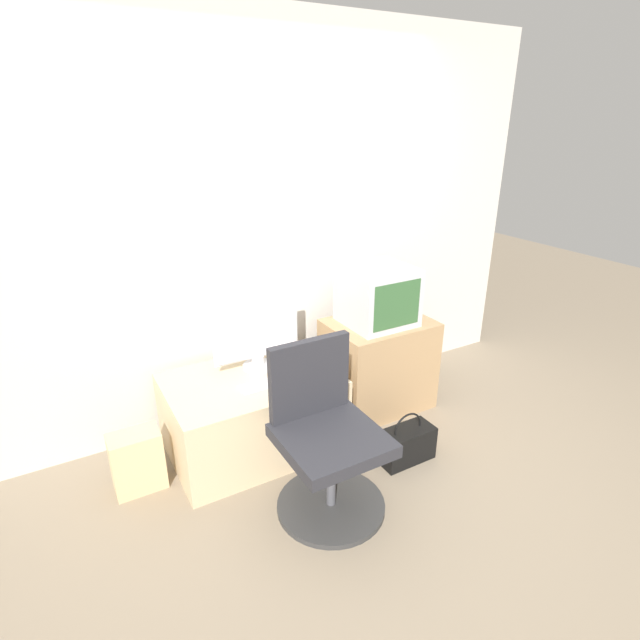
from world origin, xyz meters
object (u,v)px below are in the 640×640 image
object	(u,v)px
main_monitor	(256,331)
office_chair	(326,443)
keyboard	(268,383)
mouse	(302,374)
handbag	(406,444)
crt_tv	(378,296)
cardboard_box_lower	(137,461)

from	to	relation	value
main_monitor	office_chair	distance (m)	0.85
office_chair	keyboard	bearing A→B (deg)	99.63
mouse	handbag	distance (m)	0.78
mouse	main_monitor	bearing A→B (deg)	127.64
handbag	main_monitor	bearing A→B (deg)	133.68
mouse	crt_tv	bearing A→B (deg)	13.90
keyboard	crt_tv	size ratio (longest dim) A/B	0.75
crt_tv	office_chair	bearing A→B (deg)	-139.77
office_chair	cardboard_box_lower	bearing A→B (deg)	144.15
mouse	handbag	xyz separation A→B (m)	(0.48, -0.46, -0.40)
keyboard	handbag	size ratio (longest dim) A/B	0.97
crt_tv	office_chair	distance (m)	1.16
crt_tv	main_monitor	bearing A→B (deg)	174.91
main_monitor	keyboard	size ratio (longest dim) A/B	1.68
main_monitor	handbag	bearing A→B (deg)	-46.32
mouse	crt_tv	xyz separation A→B (m)	(0.68, 0.17, 0.34)
main_monitor	handbag	size ratio (longest dim) A/B	1.63
crt_tv	office_chair	world-z (taller)	crt_tv
main_monitor	keyboard	bearing A→B (deg)	-99.53
mouse	office_chair	xyz separation A→B (m)	(-0.14, -0.52, -0.13)
mouse	cardboard_box_lower	distance (m)	1.07
keyboard	mouse	size ratio (longest dim) A/B	6.72
office_chair	cardboard_box_lower	size ratio (longest dim) A/B	2.55
keyboard	handbag	xyz separation A→B (m)	(0.71, -0.47, -0.40)
mouse	cardboard_box_lower	world-z (taller)	mouse
crt_tv	cardboard_box_lower	size ratio (longest dim) A/B	1.24
office_chair	crt_tv	bearing A→B (deg)	40.23
office_chair	cardboard_box_lower	distance (m)	1.09
office_chair	main_monitor	bearing A→B (deg)	93.85
main_monitor	cardboard_box_lower	size ratio (longest dim) A/B	1.57
office_chair	mouse	bearing A→B (deg)	75.26
mouse	office_chair	bearing A→B (deg)	-104.74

